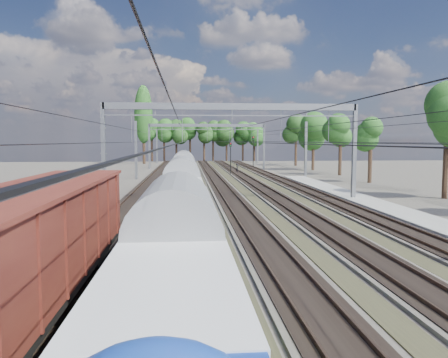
{
  "coord_description": "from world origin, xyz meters",
  "views": [
    {
      "loc": [
        -4.11,
        -9.63,
        5.61
      ],
      "look_at": [
        -1.38,
        22.36,
        2.8
      ],
      "focal_mm": 35.0,
      "sensor_mm": 36.0,
      "label": 1
    }
  ],
  "objects": [
    {
      "name": "track_bed",
      "position": [
        -0.0,
        45.0,
        0.1
      ],
      "size": [
        21.0,
        130.0,
        0.34
      ],
      "color": "#47423A",
      "rests_on": "ground"
    },
    {
      "name": "platform",
      "position": [
        12.0,
        20.0,
        0.15
      ],
      "size": [
        3.0,
        70.0,
        0.3
      ],
      "primitive_type": "cube",
      "color": "gray",
      "rests_on": "ground"
    },
    {
      "name": "catenary",
      "position": [
        0.33,
        52.69,
        6.4
      ],
      "size": [
        25.65,
        130.0,
        9.0
      ],
      "color": "gray",
      "rests_on": "ground"
    },
    {
      "name": "tree_belt",
      "position": [
        6.96,
        94.71,
        8.11
      ],
      "size": [
        39.33,
        98.4,
        11.34
      ],
      "color": "black",
      "rests_on": "ground"
    },
    {
      "name": "poplar",
      "position": [
        -14.5,
        98.0,
        11.89
      ],
      "size": [
        4.4,
        4.4,
        19.04
      ],
      "color": "black",
      "rests_on": "ground"
    },
    {
      "name": "emu_train",
      "position": [
        -4.5,
        24.97,
        2.48
      ],
      "size": [
        2.88,
        61.03,
        4.22
      ],
      "color": "black",
      "rests_on": "ground"
    },
    {
      "name": "freight_boxcar",
      "position": [
        -9.0,
        4.87,
        2.43
      ],
      "size": [
        3.2,
        15.45,
        3.98
      ],
      "color": "black",
      "rests_on": "ground"
    },
    {
      "name": "worker",
      "position": [
        4.68,
        66.27,
        0.81
      ],
      "size": [
        0.47,
        0.64,
        1.62
      ],
      "primitive_type": "imported",
      "rotation": [
        0.0,
        0.0,
        1.73
      ],
      "color": "black",
      "rests_on": "ground"
    },
    {
      "name": "signal_near",
      "position": [
        3.06,
        61.64,
        3.35
      ],
      "size": [
        0.38,
        0.35,
        5.3
      ],
      "rotation": [
        0.0,
        0.0,
        0.37
      ],
      "color": "black",
      "rests_on": "ground"
    },
    {
      "name": "signal_far",
      "position": [
        9.92,
        81.94,
        4.14
      ],
      "size": [
        0.47,
        0.44,
        6.54
      ],
      "rotation": [
        0.0,
        0.0,
        0.4
      ],
      "color": "black",
      "rests_on": "ground"
    }
  ]
}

